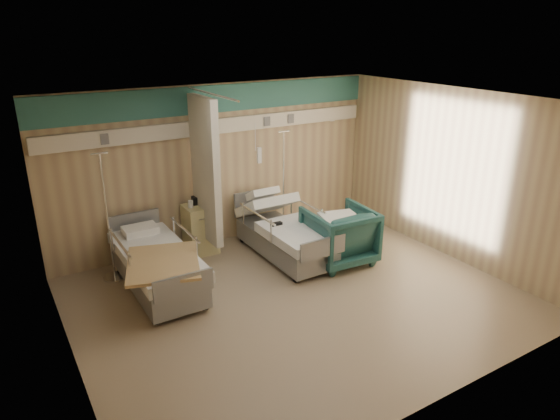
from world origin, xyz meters
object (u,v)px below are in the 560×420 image
object	(u,v)px
iv_stand_right	(283,213)
iv_stand_left	(112,254)
bed_left	(158,270)
visitor_armchair	(339,235)
bed_right	(285,239)
bedside_cabinet	(200,229)

from	to	relation	value
iv_stand_right	iv_stand_left	distance (m)	3.18
bed_left	visitor_armchair	world-z (taller)	visitor_armchair
iv_stand_right	bed_right	bearing A→B (deg)	-120.09
bedside_cabinet	iv_stand_left	xyz separation A→B (m)	(-1.53, -0.19, -0.02)
bed_right	visitor_armchair	size ratio (longest dim) A/B	2.11
iv_stand_right	visitor_armchair	bearing A→B (deg)	-84.29
bed_right	bedside_cabinet	xyz separation A→B (m)	(-1.15, 0.90, 0.11)
bed_right	visitor_armchair	distance (m)	0.92
visitor_armchair	iv_stand_left	xyz separation A→B (m)	(-3.33, 1.34, -0.06)
bed_right	visitor_armchair	bearing A→B (deg)	-44.04
iv_stand_right	bedside_cabinet	bearing A→B (deg)	178.76
iv_stand_left	bedside_cabinet	bearing A→B (deg)	7.03
visitor_armchair	bed_right	bearing A→B (deg)	-39.85
iv_stand_left	bed_left	bearing A→B (deg)	-55.99
bed_left	bed_right	bearing A→B (deg)	0.00
bed_right	bed_left	distance (m)	2.20
bed_left	visitor_armchair	bearing A→B (deg)	-12.44
visitor_armchair	iv_stand_left	distance (m)	3.59
visitor_armchair	iv_stand_left	size ratio (longest dim) A/B	0.51
bed_right	iv_stand_right	bearing A→B (deg)	59.91
bed_right	bedside_cabinet	size ratio (longest dim) A/B	2.54
bed_left	iv_stand_right	xyz separation A→B (m)	(2.70, 0.86, 0.08)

